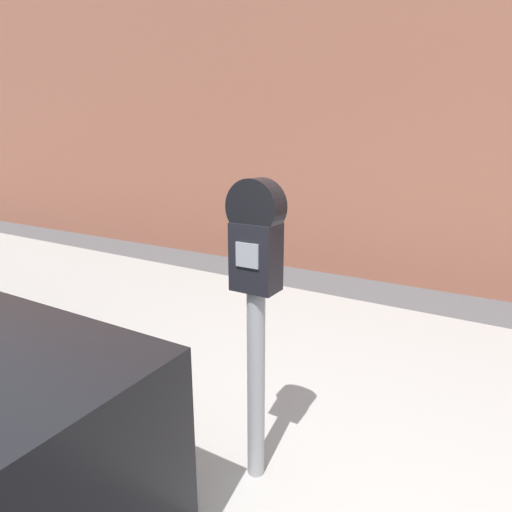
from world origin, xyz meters
The scene contains 3 objects.
sidewalk centered at (0.00, 2.20, 0.06)m, with size 24.00×2.80×0.13m.
building_facade centered at (0.00, 4.89, 2.63)m, with size 24.00×0.30×5.26m.
parking_meter centered at (0.05, 1.12, 1.04)m, with size 0.23×0.13×1.36m.
Camera 1 is at (0.87, -0.21, 1.57)m, focal length 28.00 mm.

